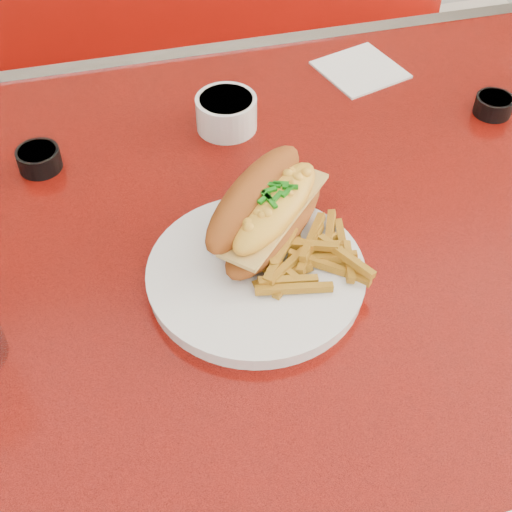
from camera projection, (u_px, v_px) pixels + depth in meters
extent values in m
plane|color=beige|center=(321.00, 490.00, 1.42)|extent=(8.00, 8.00, 0.00)
cube|color=red|center=(361.00, 221.00, 0.88)|extent=(1.20, 0.80, 0.04)
cube|color=silver|center=(275.00, 52.00, 1.14)|extent=(1.22, 0.03, 0.04)
cylinder|color=silver|center=(336.00, 389.00, 1.15)|extent=(0.09, 0.09, 0.72)
cylinder|color=silver|center=(321.00, 487.00, 1.41)|extent=(0.52, 0.52, 0.03)
cube|color=#98120A|center=(230.00, 161.00, 1.77)|extent=(1.20, 0.50, 0.45)
cylinder|color=white|center=(256.00, 276.00, 0.78)|extent=(0.26, 0.26, 0.02)
cylinder|color=white|center=(256.00, 271.00, 0.77)|extent=(0.27, 0.27, 0.00)
ellipsoid|color=#9A4C18|center=(275.00, 223.00, 0.79)|extent=(0.18, 0.18, 0.04)
cube|color=#E2BD65|center=(275.00, 213.00, 0.78)|extent=(0.15, 0.16, 0.01)
ellipsoid|color=yellow|center=(276.00, 207.00, 0.78)|extent=(0.15, 0.15, 0.04)
ellipsoid|color=#9A4C18|center=(255.00, 197.00, 0.78)|extent=(0.18, 0.18, 0.07)
cube|color=silver|center=(295.00, 244.00, 0.80)|extent=(0.02, 0.11, 0.00)
cube|color=silver|center=(276.00, 205.00, 0.84)|extent=(0.02, 0.03, 0.00)
cylinder|color=white|center=(226.00, 113.00, 0.96)|extent=(0.11, 0.11, 0.05)
cylinder|color=black|center=(226.00, 100.00, 0.94)|extent=(0.09, 0.09, 0.01)
cylinder|color=black|center=(39.00, 159.00, 0.90)|extent=(0.07, 0.07, 0.03)
cylinder|color=#D8724E|center=(37.00, 152.00, 0.90)|extent=(0.06, 0.06, 0.01)
cylinder|color=black|center=(493.00, 105.00, 0.98)|extent=(0.07, 0.07, 0.03)
cylinder|color=#D8724E|center=(495.00, 99.00, 0.98)|extent=(0.06, 0.06, 0.01)
cube|color=white|center=(360.00, 70.00, 1.07)|extent=(0.14, 0.14, 0.00)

